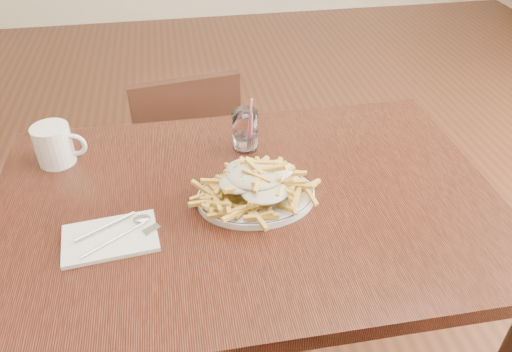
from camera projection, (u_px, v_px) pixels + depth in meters
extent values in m
cube|color=black|center=(247.00, 205.00, 1.20)|extent=(1.20, 0.80, 0.04)
cylinder|color=black|center=(64.00, 244.00, 1.62)|extent=(0.05, 0.05, 0.71)
cylinder|color=black|center=(385.00, 206.00, 1.77)|extent=(0.05, 0.05, 0.71)
cube|color=black|center=(184.00, 159.00, 1.98)|extent=(0.42, 0.42, 0.03)
cube|color=black|center=(189.00, 133.00, 1.72)|extent=(0.37, 0.09, 0.40)
cylinder|color=black|center=(215.00, 170.00, 2.25)|extent=(0.03, 0.03, 0.36)
cylinder|color=black|center=(145.00, 183.00, 2.17)|extent=(0.03, 0.03, 0.36)
cylinder|color=black|center=(235.00, 213.00, 2.01)|extent=(0.03, 0.03, 0.36)
cylinder|color=black|center=(157.00, 230.00, 1.93)|extent=(0.03, 0.03, 0.36)
torus|color=black|center=(256.00, 195.00, 1.17)|extent=(0.29, 0.29, 0.01)
ellipsoid|color=beige|center=(256.00, 174.00, 1.13)|extent=(0.21, 0.18, 0.03)
cube|color=silver|center=(110.00, 238.00, 1.07)|extent=(0.21, 0.15, 0.01)
cylinder|color=white|center=(245.00, 130.00, 1.33)|extent=(0.07, 0.07, 0.11)
cylinder|color=white|center=(246.00, 141.00, 1.35)|extent=(0.06, 0.06, 0.04)
cylinder|color=#FC607E|center=(249.00, 121.00, 1.32)|extent=(0.02, 0.04, 0.15)
cylinder|color=silver|center=(54.00, 145.00, 1.28)|extent=(0.09, 0.09, 0.10)
torus|color=silver|center=(74.00, 145.00, 1.27)|extent=(0.07, 0.02, 0.07)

